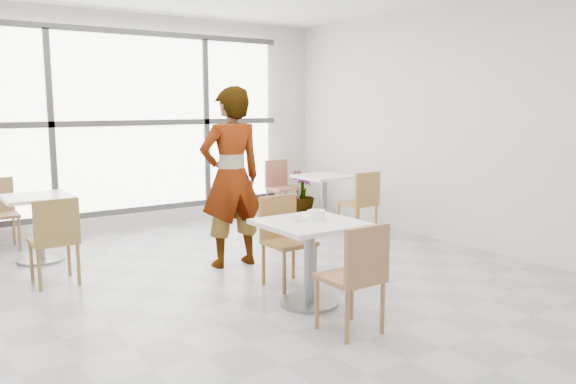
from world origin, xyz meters
TOP-DOWN VIEW (x-y plane):
  - floor at (0.00, 0.00)m, footprint 7.00×7.00m
  - wall_back at (0.00, 3.50)m, footprint 6.00×0.00m
  - wall_right at (3.00, 0.00)m, footprint 0.00×7.00m
  - window at (0.00, 3.44)m, footprint 4.60×0.07m
  - main_table at (0.12, -0.45)m, footprint 0.80×0.80m
  - chair_near at (0.02, -1.19)m, footprint 0.42×0.42m
  - chair_far at (0.27, 0.16)m, footprint 0.42×0.42m
  - oatmeal_bowl at (0.22, -0.42)m, footprint 0.21×0.21m
  - coffee_cup at (0.02, -0.40)m, footprint 0.16×0.13m
  - person at (0.18, 1.03)m, footprint 0.74×0.51m
  - bg_table_left at (-1.51, 2.43)m, footprint 0.70×0.70m
  - bg_table_right at (2.25, 2.03)m, footprint 0.70×0.70m
  - bg_chair_left_near at (-1.58, 1.38)m, footprint 0.42×0.42m
  - bg_chair_right_near at (2.31, 1.29)m, footprint 0.42×0.42m
  - bg_chair_right_far at (2.26, 3.17)m, footprint 0.42×0.42m
  - plant_right at (2.51, 2.91)m, footprint 0.49×0.49m

SIDE VIEW (x-z plane):
  - floor at x=0.00m, z-range 0.00..0.00m
  - plant_right at x=2.51m, z-range 0.00..0.71m
  - bg_table_left at x=-1.51m, z-range 0.11..0.86m
  - bg_table_right at x=2.25m, z-range 0.11..0.86m
  - chair_near at x=0.02m, z-range 0.07..0.94m
  - chair_far at x=0.27m, z-range 0.07..0.94m
  - bg_chair_left_near at x=-1.58m, z-range 0.07..0.94m
  - bg_chair_right_near at x=2.31m, z-range 0.07..0.94m
  - bg_chair_right_far at x=2.26m, z-range 0.07..0.94m
  - main_table at x=0.12m, z-range 0.15..0.90m
  - coffee_cup at x=0.02m, z-range 0.75..0.81m
  - oatmeal_bowl at x=0.22m, z-range 0.75..0.84m
  - person at x=0.18m, z-range 0.00..1.95m
  - window at x=0.00m, z-range 0.24..2.76m
  - wall_back at x=0.00m, z-range -1.50..4.50m
  - wall_right at x=3.00m, z-range -2.00..5.00m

